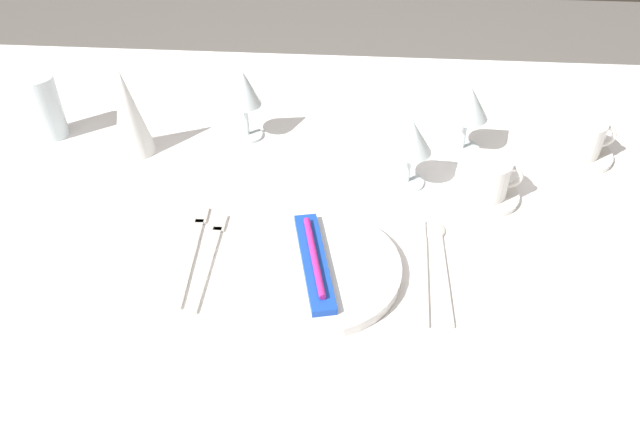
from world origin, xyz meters
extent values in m
plane|color=slate|center=(0.00, 0.00, 0.00)|extent=(6.00, 6.00, 0.00)
cube|color=white|center=(0.00, 0.00, 0.72)|extent=(1.80, 1.10, 0.04)
cube|color=white|center=(0.00, 0.55, 0.61)|extent=(1.80, 0.01, 0.18)
cylinder|color=brown|center=(-0.80, 0.45, 0.35)|extent=(0.07, 0.07, 0.70)
cylinder|color=brown|center=(0.80, 0.45, 0.35)|extent=(0.07, 0.07, 0.70)
cylinder|color=white|center=(0.01, -0.21, 0.75)|extent=(0.27, 0.27, 0.02)
cube|color=blue|center=(0.01, -0.21, 0.76)|extent=(0.08, 0.21, 0.01)
cylinder|color=#CC268C|center=(0.01, -0.21, 0.78)|extent=(0.05, 0.17, 0.01)
cube|color=beige|center=(-0.15, -0.21, 0.74)|extent=(0.01, 0.19, 0.00)
cube|color=beige|center=(-0.16, -0.11, 0.74)|extent=(0.02, 0.04, 0.00)
cube|color=beige|center=(-0.18, -0.20, 0.74)|extent=(0.02, 0.20, 0.00)
cube|color=beige|center=(-0.19, -0.09, 0.74)|extent=(0.02, 0.04, 0.00)
cube|color=beige|center=(0.18, -0.21, 0.74)|extent=(0.03, 0.19, 0.00)
cube|color=beige|center=(0.18, -0.10, 0.74)|extent=(0.02, 0.06, 0.00)
cube|color=beige|center=(0.21, -0.21, 0.74)|extent=(0.02, 0.20, 0.00)
ellipsoid|color=beige|center=(0.21, -0.10, 0.74)|extent=(0.03, 0.04, 0.01)
cylinder|color=white|center=(0.29, 0.00, 0.74)|extent=(0.12, 0.12, 0.01)
cylinder|color=white|center=(0.29, 0.00, 0.78)|extent=(0.08, 0.08, 0.07)
torus|color=white|center=(0.33, 0.00, 0.79)|extent=(0.05, 0.01, 0.05)
cylinder|color=white|center=(0.49, 0.14, 0.74)|extent=(0.14, 0.14, 0.01)
cylinder|color=white|center=(0.49, 0.14, 0.78)|extent=(0.09, 0.09, 0.07)
torus|color=white|center=(0.53, 0.14, 0.79)|extent=(0.05, 0.01, 0.05)
cylinder|color=silver|center=(0.27, 0.15, 0.74)|extent=(0.07, 0.07, 0.01)
cylinder|color=silver|center=(0.27, 0.15, 0.78)|extent=(0.01, 0.01, 0.07)
cone|color=silver|center=(0.27, 0.15, 0.85)|extent=(0.08, 0.08, 0.06)
cylinder|color=silver|center=(-0.15, 0.17, 0.74)|extent=(0.06, 0.06, 0.01)
cylinder|color=silver|center=(-0.15, 0.17, 0.78)|extent=(0.01, 0.01, 0.07)
cone|color=silver|center=(-0.15, 0.17, 0.85)|extent=(0.07, 0.07, 0.07)
cylinder|color=silver|center=(0.16, 0.03, 0.74)|extent=(0.06, 0.06, 0.01)
cylinder|color=silver|center=(0.16, 0.03, 0.78)|extent=(0.01, 0.01, 0.06)
cone|color=silver|center=(0.16, 0.03, 0.84)|extent=(0.07, 0.07, 0.06)
cylinder|color=silver|center=(-0.54, 0.14, 0.80)|extent=(0.06, 0.06, 0.13)
cylinder|color=#C68C1E|center=(-0.54, 0.14, 0.78)|extent=(0.05, 0.05, 0.07)
cone|color=white|center=(-0.36, 0.10, 0.83)|extent=(0.08, 0.08, 0.17)
camera|label=1|loc=(0.07, -0.89, 1.42)|focal=34.91mm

